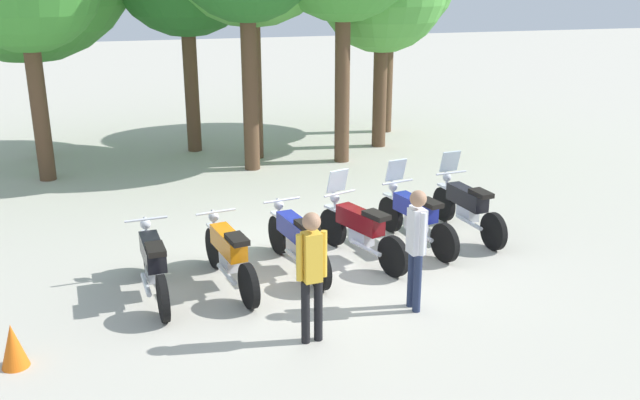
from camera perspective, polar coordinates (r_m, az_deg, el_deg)
ground_plane at (r=11.10m, az=0.72°, el=-5.20°), size 80.00×80.00×0.00m
motorcycle_0 at (r=10.10m, az=-13.57°, el=-5.07°), size 0.62×2.19×0.99m
motorcycle_1 at (r=10.23m, az=-7.50°, el=-4.39°), size 0.65×2.18×0.99m
motorcycle_2 at (r=10.68m, az=-1.95°, el=-3.25°), size 0.65×2.17×0.99m
motorcycle_3 at (r=11.08m, az=3.31°, el=-2.39°), size 0.90×2.10×1.37m
motorcycle_4 at (r=11.74m, az=7.84°, el=-1.31°), size 0.71×2.16×1.37m
motorcycle_5 at (r=12.42m, az=12.00°, el=-0.46°), size 0.62×2.19×1.37m
person_0 at (r=9.34m, az=7.94°, el=-3.36°), size 0.24×0.41×1.71m
person_1 at (r=8.44m, az=-0.69°, el=-5.59°), size 0.41×0.25×1.71m
traffic_cone at (r=8.98m, az=-23.98°, el=-10.92°), size 0.32×0.32×0.55m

